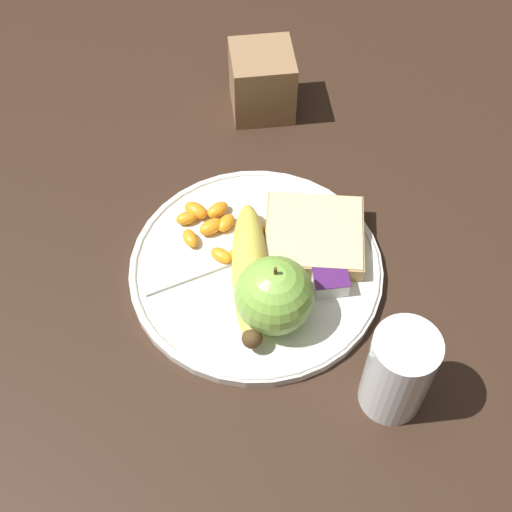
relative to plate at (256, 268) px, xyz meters
The scene contains 18 objects.
ground_plane 0.01m from the plate, ahead, with size 3.00×3.00×0.00m, color #332116.
plate is the anchor object (origin of this frame).
juice_glass 0.21m from the plate, 124.70° to the left, with size 0.06×0.06×0.11m.
apple 0.08m from the plate, 99.28° to the left, with size 0.08×0.08×0.09m.
banana 0.03m from the plate, 65.67° to the left, with size 0.06×0.19×0.04m.
bread_slice 0.08m from the plate, 159.21° to the right, with size 0.13×0.13×0.02m.
fork 0.02m from the plate, 33.54° to the right, with size 0.19×0.08×0.00m.
jam_packet 0.09m from the plate, 154.47° to the left, with size 0.04×0.03×0.02m.
orange_segment_0 0.05m from the plate, 85.37° to the right, with size 0.04×0.03×0.02m.
orange_segment_1 0.02m from the plate, 38.08° to the right, with size 0.03×0.02×0.02m.
orange_segment_2 0.07m from the plate, 50.66° to the right, with size 0.03×0.03×0.02m.
orange_segment_3 0.10m from the plate, 53.13° to the right, with size 0.03×0.03×0.02m.
orange_segment_4 0.09m from the plate, 66.03° to the right, with size 0.03×0.03×0.02m.
orange_segment_5 0.08m from the plate, 31.10° to the right, with size 0.02×0.03×0.01m.
orange_segment_6 0.10m from the plate, 44.92° to the right, with size 0.03×0.02×0.01m.
orange_segment_7 0.04m from the plate, 20.24° to the right, with size 0.03×0.03×0.02m.
orange_segment_8 0.07m from the plate, 64.95° to the right, with size 0.03×0.03×0.01m.
condiment_caddy 0.27m from the plate, 98.78° to the right, with size 0.08×0.08×0.09m.
Camera 1 is at (0.06, 0.44, 0.68)m, focal length 50.00 mm.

